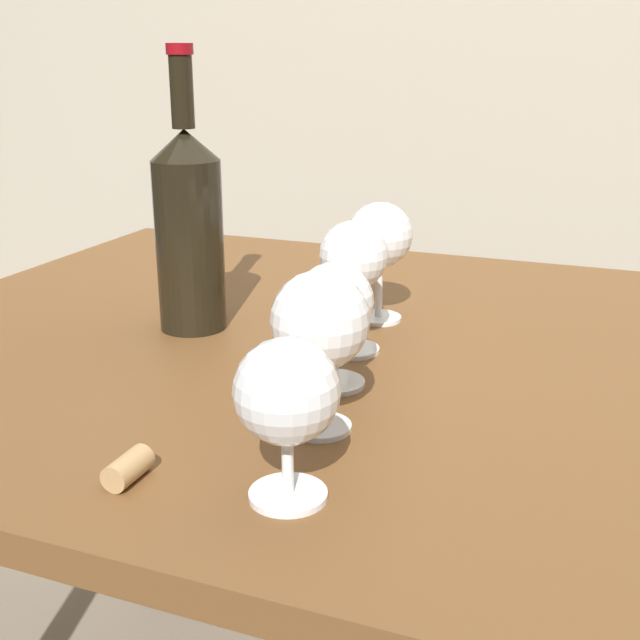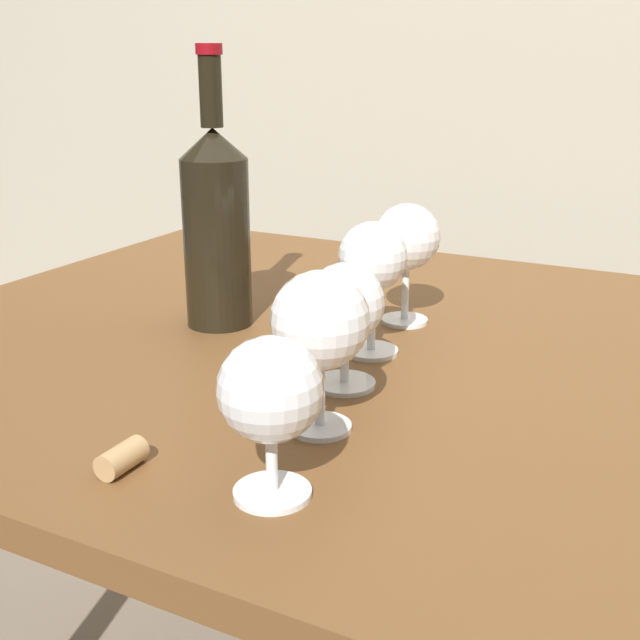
# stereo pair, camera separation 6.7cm
# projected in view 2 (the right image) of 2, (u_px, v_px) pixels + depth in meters

# --- Properties ---
(dining_table) EXTENTS (1.38, 0.90, 0.76)m
(dining_table) POSITION_uv_depth(u_px,v_px,m) (468.00, 435.00, 0.89)
(dining_table) COLOR brown
(dining_table) RESTS_ON ground_plane
(wine_glass_chardonnay) EXTENTS (0.08, 0.08, 0.13)m
(wine_glass_chardonnay) POSITION_uv_depth(u_px,v_px,m) (270.00, 392.00, 0.57)
(wine_glass_chardonnay) COLOR white
(wine_glass_chardonnay) RESTS_ON dining_table
(wine_glass_port) EXTENTS (0.09, 0.09, 0.14)m
(wine_glass_port) POSITION_uv_depth(u_px,v_px,m) (320.00, 324.00, 0.67)
(wine_glass_port) COLOR white
(wine_glass_port) RESTS_ON dining_table
(wine_glass_pinot) EXTENTS (0.08, 0.08, 0.13)m
(wine_glass_pinot) POSITION_uv_depth(u_px,v_px,m) (345.00, 306.00, 0.77)
(wine_glass_pinot) COLOR white
(wine_glass_pinot) RESTS_ON dining_table
(wine_glass_amber) EXTENTS (0.07, 0.07, 0.15)m
(wine_glass_amber) POSITION_uv_depth(u_px,v_px,m) (373.00, 260.00, 0.85)
(wine_glass_amber) COLOR white
(wine_glass_amber) RESTS_ON dining_table
(wine_glass_cabernet) EXTENTS (0.08, 0.08, 0.15)m
(wine_glass_cabernet) POSITION_uv_depth(u_px,v_px,m) (407.00, 240.00, 0.95)
(wine_glass_cabernet) COLOR white
(wine_glass_cabernet) RESTS_ON dining_table
(wine_bottle) EXTENTS (0.08, 0.08, 0.33)m
(wine_bottle) POSITION_uv_depth(u_px,v_px,m) (216.00, 223.00, 0.94)
(wine_bottle) COLOR black
(wine_bottle) RESTS_ON dining_table
(cork) EXTENTS (0.02, 0.04, 0.02)m
(cork) POSITION_uv_depth(u_px,v_px,m) (122.00, 458.00, 0.63)
(cork) COLOR tan
(cork) RESTS_ON dining_table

